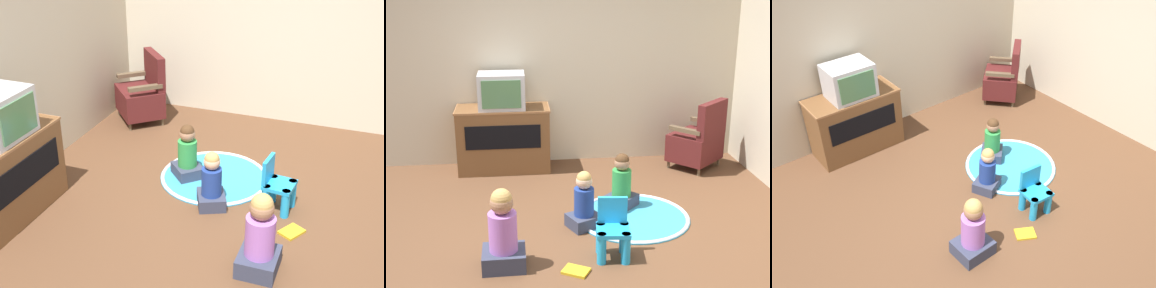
# 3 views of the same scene
# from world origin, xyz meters

# --- Properties ---
(ground_plane) EXTENTS (30.00, 30.00, 0.00)m
(ground_plane) POSITION_xyz_m (0.00, 0.00, 0.00)
(ground_plane) COLOR brown
(wall_back) EXTENTS (5.61, 0.12, 2.87)m
(wall_back) POSITION_xyz_m (-0.19, 2.17, 1.44)
(wall_back) COLOR beige
(wall_back) RESTS_ON ground_plane
(tv_cabinet) EXTENTS (1.14, 0.52, 0.80)m
(tv_cabinet) POSITION_xyz_m (-0.54, 1.84, 0.41)
(tv_cabinet) COLOR brown
(tv_cabinet) RESTS_ON ground_plane
(television) EXTENTS (0.55, 0.44, 0.42)m
(television) POSITION_xyz_m (-0.54, 1.82, 1.01)
(television) COLOR #B7B7BC
(television) RESTS_ON tv_cabinet
(black_armchair) EXTENTS (0.79, 0.78, 0.88)m
(black_armchair) POSITION_xyz_m (1.88, 1.62, 0.35)
(black_armchair) COLOR brown
(black_armchair) RESTS_ON ground_plane
(yellow_kid_chair) EXTENTS (0.31, 0.30, 0.52)m
(yellow_kid_chair) POSITION_xyz_m (0.42, -0.46, 0.22)
(yellow_kid_chair) COLOR #1E99DB
(yellow_kid_chair) RESTS_ON ground_plane
(play_mat) EXTENTS (1.14, 1.14, 0.04)m
(play_mat) POSITION_xyz_m (0.76, 0.27, 0.01)
(play_mat) COLOR teal
(play_mat) RESTS_ON ground_plane
(child_watching_left) EXTENTS (0.40, 0.40, 0.59)m
(child_watching_left) POSITION_xyz_m (0.69, 0.55, 0.26)
(child_watching_left) COLOR #33384C
(child_watching_left) RESTS_ON ground_plane
(child_watching_center) EXTENTS (0.37, 0.36, 0.58)m
(child_watching_center) POSITION_xyz_m (0.24, 0.13, 0.25)
(child_watching_center) COLOR #33384C
(child_watching_center) RESTS_ON ground_plane
(child_watching_right) EXTENTS (0.36, 0.32, 0.71)m
(child_watching_right) POSITION_xyz_m (-0.52, -0.52, 0.31)
(child_watching_right) COLOR #33384C
(child_watching_right) RESTS_ON ground_plane
(book) EXTENTS (0.26, 0.24, 0.02)m
(book) POSITION_xyz_m (0.07, -0.68, 0.01)
(book) COLOR gold
(book) RESTS_ON ground_plane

